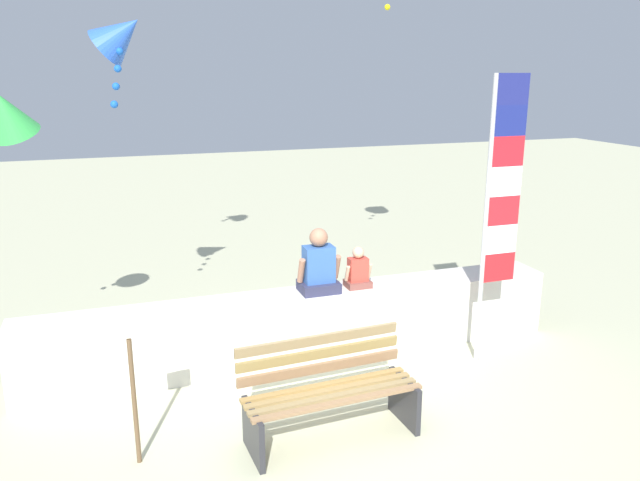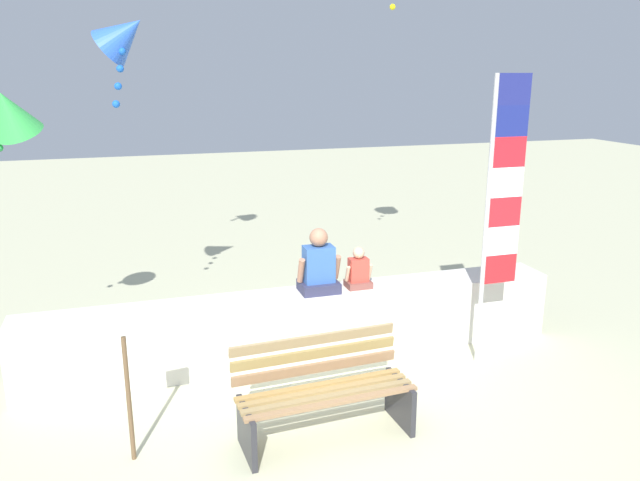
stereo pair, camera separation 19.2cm
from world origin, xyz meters
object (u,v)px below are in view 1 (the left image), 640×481
Objects in this scene: person_adult at (319,267)px; flag_banner at (498,197)px; person_child at (358,271)px; kite_blue at (121,35)px; park_bench at (329,393)px; sign_post at (132,379)px; kite_green at (6,114)px.

flag_banner is at bearing -21.29° from person_adult.
kite_blue reaches higher than person_child.
person_child is (0.92, 1.59, 0.55)m from park_bench.
kite_blue is 0.83× the size of sign_post.
sign_post is at bearing -150.38° from person_child.
park_bench is at bearing -120.16° from person_child.
flag_banner is at bearing 11.06° from sign_post.
person_child is 1.76m from flag_banner.
kite_blue is at bearing 151.27° from person_adult.
sign_post is at bearing -66.15° from kite_green.
person_adult is 0.23× the size of flag_banner.
flag_banner is at bearing 21.44° from park_bench.
person_child is at bearing 29.62° from sign_post.
person_adult is at bearing -179.96° from person_child.
kite_blue is at bearing 85.10° from sign_post.
park_bench is 4.20m from kite_green.
person_child is at bearing -23.63° from kite_blue.
person_adult is at bearing -28.73° from kite_blue.
person_child is 3.67m from kite_blue.
person_adult is 0.67× the size of kite_blue.
kite_green is at bearing 138.92° from park_bench.
flag_banner is 4.14m from sign_post.
person_adult is 0.83× the size of kite_green.
park_bench is at bearing -41.08° from kite_green.
park_bench is 3.34× the size of person_child.
sign_post is (-2.59, -1.47, -0.19)m from person_child.
kite_green is (-2.62, 2.28, 2.37)m from park_bench.
park_bench is 1.47× the size of kite_blue.
kite_green reaches higher than park_bench.
person_child is 0.15× the size of flag_banner.
person_adult is 0.56× the size of sign_post.
flag_banner reaches higher than person_adult.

